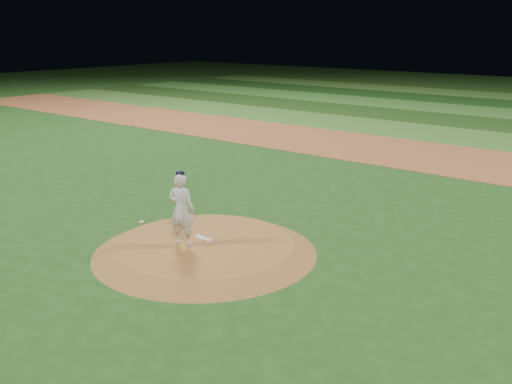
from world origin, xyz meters
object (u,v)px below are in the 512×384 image
Objects in this scene: pitchers_mound at (205,247)px; rosin_bag at (142,222)px; pitching_rubber at (203,238)px; pitcher_on_mound at (181,209)px.

rosin_bag is at bearing -179.65° from pitchers_mound.
rosin_bag reaches higher than pitching_rubber.
pitching_rubber reaches higher than pitchers_mound.
pitcher_on_mound is (-0.11, -0.60, 0.90)m from pitching_rubber.
rosin_bag is at bearing 168.20° from pitcher_on_mound.
pitching_rubber is at bearing 4.74° from rosin_bag.
pitching_rubber is 1.09m from pitcher_on_mound.
pitchers_mound is 0.31m from pitching_rubber.
pitchers_mound is at bearing 52.17° from pitcher_on_mound.
pitchers_mound is 9.61× the size of pitching_rubber.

